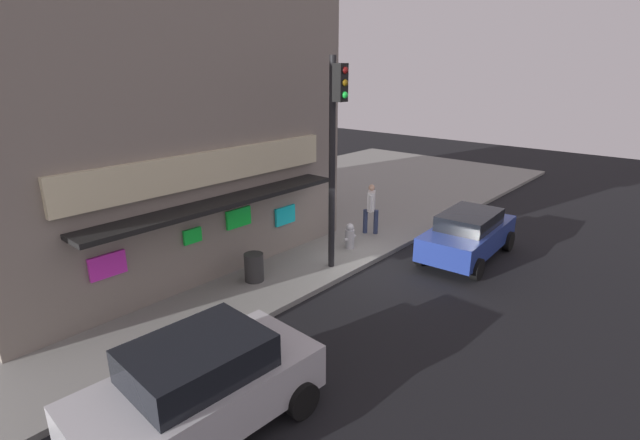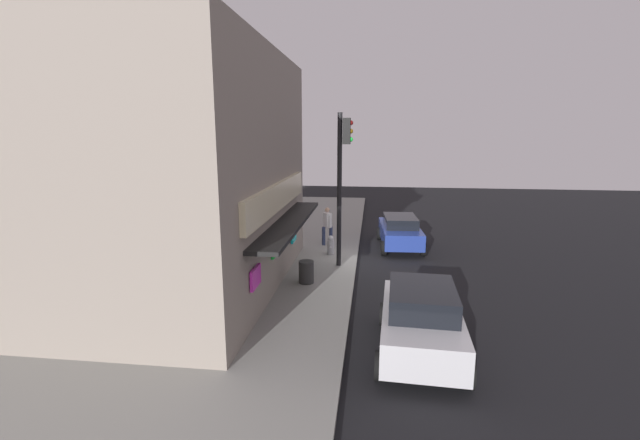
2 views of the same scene
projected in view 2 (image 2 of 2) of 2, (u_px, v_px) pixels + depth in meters
name	position (u px, v px, depth m)	size (l,w,h in m)	color
ground_plane	(357.00, 261.00, 17.85)	(50.21, 50.21, 0.00)	black
sidewalk	(221.00, 255.00, 18.54)	(33.47, 11.68, 0.14)	gray
corner_building	(146.00, 172.00, 14.23)	(10.40, 9.66, 7.70)	gray
traffic_light	(342.00, 171.00, 16.14)	(0.32, 0.58, 5.84)	black
fire_hydrant	(331.00, 245.00, 18.32)	(0.54, 0.30, 0.82)	#B2B2B7
trash_can	(306.00, 272.00, 14.87)	(0.53, 0.53, 0.77)	#2D2D2D
pedestrian	(327.00, 224.00, 19.79)	(0.59, 0.54, 1.75)	navy
parked_car_silver	(421.00, 319.00, 10.36)	(4.00, 2.23, 1.67)	#B7B7BC
parked_car_blue	(400.00, 231.00, 19.91)	(4.08, 2.10, 1.48)	navy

